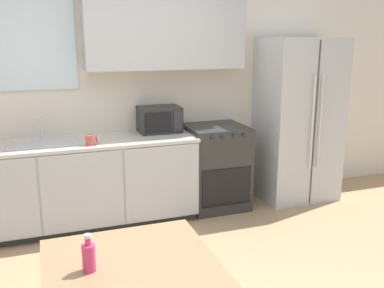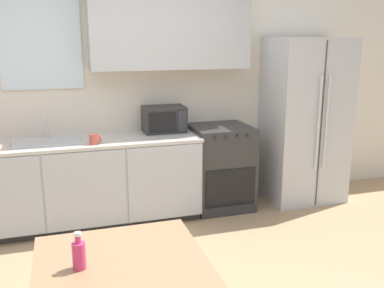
{
  "view_description": "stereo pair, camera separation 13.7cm",
  "coord_description": "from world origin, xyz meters",
  "views": [
    {
      "loc": [
        -0.66,
        -2.65,
        1.87
      ],
      "look_at": [
        0.45,
        0.48,
        1.05
      ],
      "focal_mm": 40.0,
      "sensor_mm": 36.0,
      "label": 1
    },
    {
      "loc": [
        -0.53,
        -2.69,
        1.87
      ],
      "look_at": [
        0.45,
        0.48,
        1.05
      ],
      "focal_mm": 40.0,
      "sensor_mm": 36.0,
      "label": 2
    }
  ],
  "objects": [
    {
      "name": "kitchen_counter",
      "position": [
        -0.36,
        1.59,
        0.45
      ],
      "size": [
        2.35,
        0.68,
        0.89
      ],
      "color": "#333333",
      "rests_on": "ground_plane"
    },
    {
      "name": "microwave",
      "position": [
        0.52,
        1.73,
        1.03
      ],
      "size": [
        0.44,
        0.32,
        0.28
      ],
      "color": "#282828",
      "rests_on": "kitchen_counter"
    },
    {
      "name": "oven_range",
      "position": [
        1.14,
        1.61,
        0.47
      ],
      "size": [
        0.64,
        0.64,
        0.94
      ],
      "color": "#2D2D2D",
      "rests_on": "ground_plane"
    },
    {
      "name": "wall_back",
      "position": [
        0.1,
        1.92,
        1.46
      ],
      "size": [
        12.0,
        0.38,
        2.7
      ],
      "color": "beige",
      "rests_on": "ground_plane"
    },
    {
      "name": "drink_bottle",
      "position": [
        -0.5,
        -0.63,
        0.8
      ],
      "size": [
        0.07,
        0.07,
        0.2
      ],
      "color": "#DB386B",
      "rests_on": "dining_table"
    },
    {
      "name": "coffee_mug",
      "position": [
        -0.24,
        1.38,
        0.94
      ],
      "size": [
        0.12,
        0.08,
        0.1
      ],
      "color": "#BF4C3F",
      "rests_on": "kitchen_counter"
    },
    {
      "name": "kitchen_sink",
      "position": [
        -0.68,
        1.6,
        0.9
      ],
      "size": [
        0.64,
        0.41,
        0.24
      ],
      "color": "#B7BABC",
      "rests_on": "kitchen_counter"
    },
    {
      "name": "refrigerator",
      "position": [
        2.16,
        1.59,
        0.94
      ],
      "size": [
        0.88,
        0.71,
        1.89
      ],
      "color": "silver",
      "rests_on": "ground_plane"
    },
    {
      "name": "dining_table",
      "position": [
        -0.28,
        -0.68,
        0.62
      ],
      "size": [
        0.9,
        0.98,
        0.72
      ],
      "color": "#997551",
      "rests_on": "ground_plane"
    }
  ]
}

